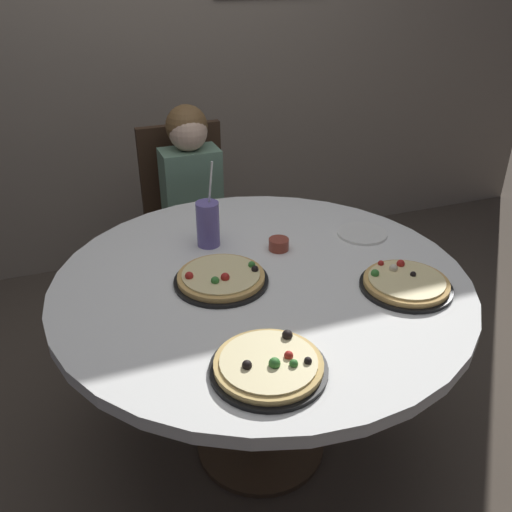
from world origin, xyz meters
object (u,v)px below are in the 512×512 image
at_px(dining_table, 261,300).
at_px(diner_child, 198,238).
at_px(soda_cup, 208,224).
at_px(chair_wooden, 188,214).
at_px(plate_small, 362,233).
at_px(pizza_pepperoni, 269,365).
at_px(pizza_veggie, 406,283).
at_px(sauce_bowl, 279,244).
at_px(pizza_cheese, 221,278).

height_order(dining_table, diner_child, diner_child).
bearing_deg(dining_table, soda_cup, 109.67).
bearing_deg(chair_wooden, plate_small, -62.52).
distance_m(dining_table, pizza_pepperoni, 0.46).
bearing_deg(chair_wooden, soda_cup, -97.23).
height_order(diner_child, pizza_veggie, diner_child).
bearing_deg(sauce_bowl, soda_cup, 151.69).
height_order(diner_child, plate_small, diner_child).
relative_size(chair_wooden, pizza_cheese, 3.22).
distance_m(dining_table, pizza_cheese, 0.17).
relative_size(chair_wooden, sauce_bowl, 13.57).
bearing_deg(pizza_pepperoni, chair_wooden, 84.52).
xyz_separation_m(pizza_cheese, sauce_bowl, (0.25, 0.14, 0.00)).
height_order(dining_table, chair_wooden, chair_wooden).
bearing_deg(soda_cup, pizza_pepperoni, -93.57).
bearing_deg(pizza_veggie, plate_small, 80.88).
height_order(chair_wooden, pizza_veggie, chair_wooden).
height_order(dining_table, plate_small, plate_small).
xyz_separation_m(pizza_pepperoni, soda_cup, (0.04, 0.69, 0.06)).
bearing_deg(pizza_cheese, soda_cup, 82.71).
xyz_separation_m(dining_table, plate_small, (0.45, 0.15, 0.09)).
distance_m(chair_wooden, diner_child, 0.19).
distance_m(sauce_bowl, plate_small, 0.33).
xyz_separation_m(dining_table, soda_cup, (-0.10, 0.27, 0.17)).
distance_m(diner_child, pizza_cheese, 0.88).
relative_size(dining_table, soda_cup, 4.29).
xyz_separation_m(diner_child, soda_cup, (-0.10, -0.57, 0.35)).
bearing_deg(chair_wooden, pizza_cheese, -97.24).
height_order(dining_table, pizza_veggie, pizza_veggie).
xyz_separation_m(chair_wooden, sauce_bowl, (0.12, -0.87, 0.24)).
height_order(dining_table, pizza_pepperoni, pizza_pepperoni).
xyz_separation_m(diner_child, pizza_veggie, (0.39, -1.05, 0.28)).
distance_m(dining_table, plate_small, 0.48).
relative_size(pizza_pepperoni, sauce_bowl, 4.20).
relative_size(pizza_veggie, soda_cup, 0.91).
bearing_deg(pizza_veggie, sauce_bowl, 126.46).
bearing_deg(pizza_cheese, pizza_veggie, -23.28).
xyz_separation_m(chair_wooden, pizza_cheese, (-0.13, -1.01, 0.24)).
bearing_deg(diner_child, pizza_pepperoni, -96.37).
relative_size(dining_table, plate_small, 7.33).
distance_m(pizza_pepperoni, plate_small, 0.82).
bearing_deg(pizza_cheese, dining_table, -5.02).
distance_m(pizza_veggie, soda_cup, 0.69).
distance_m(pizza_cheese, pizza_pepperoni, 0.43).
distance_m(chair_wooden, soda_cup, 0.81).
bearing_deg(chair_wooden, sauce_bowl, -81.95).
height_order(chair_wooden, diner_child, diner_child).
relative_size(soda_cup, sauce_bowl, 4.39).
bearing_deg(pizza_pepperoni, pizza_veggie, 21.62).
height_order(pizza_cheese, pizza_pepperoni, pizza_pepperoni).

